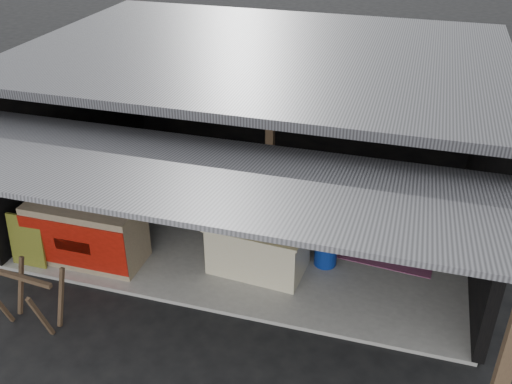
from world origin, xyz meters
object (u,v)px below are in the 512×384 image
(banana_table, at_px, (258,246))
(neighbor_stall, at_px, (86,229))
(plastic_chair, at_px, (387,201))
(white_crate, at_px, (273,211))
(sawhorse, at_px, (29,295))
(water_barrel, at_px, (326,250))

(banana_table, distance_m, neighbor_stall, 2.64)
(banana_table, xyz_separation_m, plastic_chair, (1.73, 1.62, 0.15))
(banana_table, height_order, white_crate, white_crate)
(banana_table, relative_size, white_crate, 1.45)
(white_crate, bearing_deg, sawhorse, -131.60)
(sawhorse, bearing_deg, water_barrel, 39.05)
(white_crate, distance_m, sawhorse, 3.82)
(banana_table, bearing_deg, neighbor_stall, -164.88)
(banana_table, distance_m, sawhorse, 3.23)
(banana_table, xyz_separation_m, sawhorse, (-2.55, -1.98, 0.05))
(neighbor_stall, bearing_deg, banana_table, 10.58)
(banana_table, distance_m, white_crate, 0.86)
(plastic_chair, bearing_deg, banana_table, -122.30)
(sawhorse, bearing_deg, plastic_chair, 45.06)
(banana_table, height_order, neighbor_stall, neighbor_stall)
(neighbor_stall, bearing_deg, sawhorse, -88.94)
(neighbor_stall, distance_m, water_barrel, 3.66)
(white_crate, bearing_deg, plastic_chair, 24.54)
(neighbor_stall, height_order, sawhorse, neighbor_stall)
(neighbor_stall, bearing_deg, water_barrel, 13.78)
(water_barrel, bearing_deg, sawhorse, -145.97)
(sawhorse, xyz_separation_m, water_barrel, (3.51, 2.37, -0.20))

